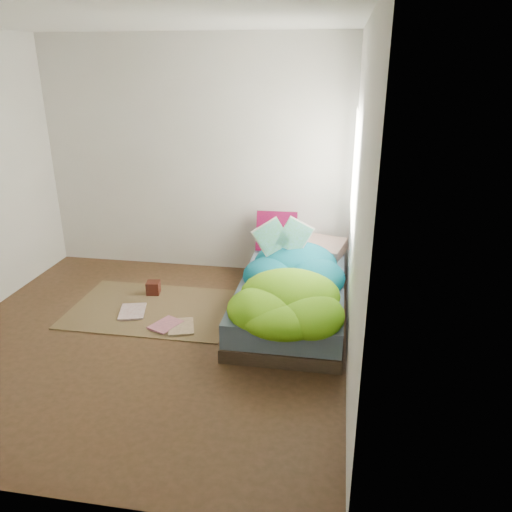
{
  "coord_description": "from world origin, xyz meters",
  "views": [
    {
      "loc": [
        1.6,
        -3.66,
        2.29
      ],
      "look_at": [
        0.86,
        0.75,
        0.56
      ],
      "focal_mm": 35.0,
      "sensor_mm": 36.0,
      "label": 1
    }
  ],
  "objects": [
    {
      "name": "floor_book_a",
      "position": [
        -0.43,
        0.39,
        0.02
      ],
      "size": [
        0.32,
        0.38,
        0.03
      ],
      "primitive_type": "imported",
      "rotation": [
        0.0,
        0.0,
        0.27
      ],
      "color": "silver",
      "rests_on": "rug"
    },
    {
      "name": "rug",
      "position": [
        -0.15,
        0.55,
        0.01
      ],
      "size": [
        1.6,
        1.1,
        0.01
      ],
      "primitive_type": "cube",
      "color": "brown",
      "rests_on": "ground"
    },
    {
      "name": "wooden_box",
      "position": [
        -0.26,
        0.88,
        0.08
      ],
      "size": [
        0.15,
        0.15,
        0.13
      ],
      "primitive_type": "cube",
      "rotation": [
        0.0,
        0.0,
        0.15
      ],
      "color": "#32140B",
      "rests_on": "rug"
    },
    {
      "name": "ground",
      "position": [
        0.0,
        0.0,
        0.0
      ],
      "size": [
        3.5,
        3.5,
        0.0
      ],
      "primitive_type": "cube",
      "color": "#3C2B17",
      "rests_on": "ground"
    },
    {
      "name": "duvet",
      "position": [
        1.22,
        0.5,
        0.51
      ],
      "size": [
        0.96,
        1.84,
        0.34
      ],
      "primitive_type": null,
      "color": "#076478",
      "rests_on": "bed"
    },
    {
      "name": "open_book",
      "position": [
        1.11,
        0.87,
        0.83
      ],
      "size": [
        0.49,
        0.26,
        0.29
      ],
      "primitive_type": null,
      "rotation": [
        0.0,
        0.0,
        0.34
      ],
      "color": "green",
      "rests_on": "duvet"
    },
    {
      "name": "floor_book_b",
      "position": [
        0.0,
        0.26,
        0.03
      ],
      "size": [
        0.31,
        0.35,
        0.03
      ],
      "primitive_type": "imported",
      "rotation": [
        0.0,
        0.0,
        -0.44
      ],
      "color": "#D37984",
      "rests_on": "rug"
    },
    {
      "name": "pillow_magenta",
      "position": [
        0.96,
        1.52,
        0.56
      ],
      "size": [
        0.44,
        0.15,
        0.44
      ],
      "primitive_type": "cube",
      "rotation": [
        0.0,
        0.0,
        0.03
      ],
      "color": "#530532",
      "rests_on": "bed"
    },
    {
      "name": "bed",
      "position": [
        1.22,
        0.72,
        0.17
      ],
      "size": [
        1.0,
        2.0,
        0.34
      ],
      "color": "#322A1B",
      "rests_on": "ground"
    },
    {
      "name": "room_walls",
      "position": [
        0.01,
        0.01,
        1.63
      ],
      "size": [
        3.54,
        3.54,
        2.62
      ],
      "color": "silver",
      "rests_on": "ground"
    },
    {
      "name": "floor_book_c",
      "position": [
        0.14,
        0.18,
        0.02
      ],
      "size": [
        0.31,
        0.37,
        0.02
      ],
      "primitive_type": "imported",
      "rotation": [
        0.0,
        0.0,
        0.31
      ],
      "color": "tan",
      "rests_on": "rug"
    },
    {
      "name": "pillow_floral",
      "position": [
        1.4,
        1.52,
        0.41
      ],
      "size": [
        0.68,
        0.53,
        0.13
      ],
      "primitive_type": "cube",
      "rotation": [
        0.0,
        0.0,
        -0.29
      ],
      "color": "beige",
      "rests_on": "bed"
    }
  ]
}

